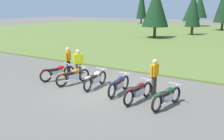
# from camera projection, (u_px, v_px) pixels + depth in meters

# --- Properties ---
(ground_plane) EXTENTS (140.00, 140.00, 0.00)m
(ground_plane) POSITION_uv_depth(u_px,v_px,m) (106.00, 91.00, 12.12)
(ground_plane) COLOR #605B54
(grass_moorland) EXTENTS (80.00, 44.00, 0.10)m
(grass_moorland) POSITION_uv_depth(u_px,v_px,m) (210.00, 37.00, 33.50)
(grass_moorland) COLOR #5B7033
(grass_moorland) RESTS_ON ground
(motorcycle_red) EXTENTS (0.93, 2.00, 0.88)m
(motorcycle_red) POSITION_uv_depth(u_px,v_px,m) (58.00, 72.00, 13.80)
(motorcycle_red) COLOR black
(motorcycle_red) RESTS_ON ground
(motorcycle_orange) EXTENTS (0.80, 2.05, 0.88)m
(motorcycle_orange) POSITION_uv_depth(u_px,v_px,m) (73.00, 76.00, 13.04)
(motorcycle_orange) COLOR black
(motorcycle_orange) RESTS_ON ground
(motorcycle_cream) EXTENTS (0.62, 2.10, 0.88)m
(motorcycle_cream) POSITION_uv_depth(u_px,v_px,m) (96.00, 79.00, 12.49)
(motorcycle_cream) COLOR black
(motorcycle_cream) RESTS_ON ground
(motorcycle_navy) EXTENTS (0.62, 2.10, 0.88)m
(motorcycle_navy) POSITION_uv_depth(u_px,v_px,m) (119.00, 84.00, 11.62)
(motorcycle_navy) COLOR black
(motorcycle_navy) RESTS_ON ground
(motorcycle_maroon) EXTENTS (0.62, 2.09, 0.88)m
(motorcycle_maroon) POSITION_uv_depth(u_px,v_px,m) (139.00, 91.00, 10.66)
(motorcycle_maroon) COLOR black
(motorcycle_maroon) RESTS_ON ground
(motorcycle_british_green) EXTENTS (0.72, 2.07, 0.88)m
(motorcycle_british_green) POSITION_uv_depth(u_px,v_px,m) (167.00, 97.00, 10.03)
(motorcycle_british_green) COLOR black
(motorcycle_british_green) RESTS_ON ground
(rider_checking_bike) EXTENTS (0.30, 0.54, 1.67)m
(rider_checking_bike) POSITION_uv_depth(u_px,v_px,m) (154.00, 75.00, 11.38)
(rider_checking_bike) COLOR #4C4233
(rider_checking_bike) RESTS_ON ground
(rider_with_back_turned) EXTENTS (0.40, 0.45, 1.67)m
(rider_with_back_turned) POSITION_uv_depth(u_px,v_px,m) (78.00, 62.00, 13.84)
(rider_with_back_turned) COLOR #4C4233
(rider_with_back_turned) RESTS_ON ground
(rider_near_row_end) EXTENTS (0.32, 0.53, 1.67)m
(rider_near_row_end) POSITION_uv_depth(u_px,v_px,m) (68.00, 59.00, 14.67)
(rider_near_row_end) COLOR black
(rider_near_row_end) RESTS_ON ground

